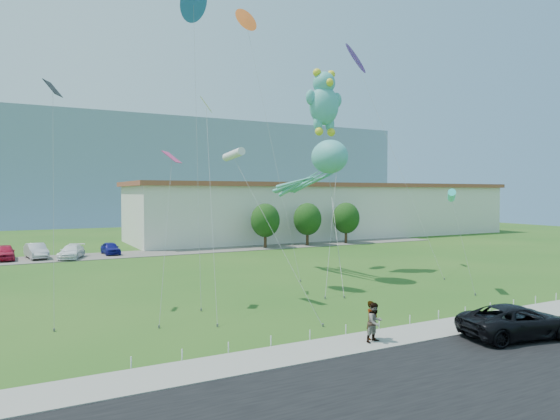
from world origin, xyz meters
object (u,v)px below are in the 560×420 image
object	(u,v)px
parked_car_blue	(110,248)
teddy_bear_kite	(324,101)
parked_car_white	(71,252)
parked_car_red	(4,252)
pedestrian_left	(372,320)
warehouse	(330,210)
parked_car_silver	(36,251)
octopus_kite	(320,168)
pedestrian_right	(375,322)
suv	(517,321)

from	to	relation	value
parked_car_blue	teddy_bear_kite	world-z (taller)	teddy_bear_kite
parked_car_white	parked_car_red	bearing A→B (deg)	-175.81
pedestrian_left	parked_car_blue	distance (m)	38.96
warehouse	pedestrian_left	bearing A→B (deg)	-121.45
parked_car_silver	octopus_kite	bearing A→B (deg)	-59.35
parked_car_silver	teddy_bear_kite	bearing A→B (deg)	-52.42
parked_car_white	parked_car_blue	bearing A→B (deg)	42.36
teddy_bear_kite	parked_car_white	bearing A→B (deg)	134.62
parked_car_red	teddy_bear_kite	xyz separation A→B (m)	(24.53, -20.43, 13.78)
octopus_kite	teddy_bear_kite	size ratio (longest dim) A/B	0.71
pedestrian_right	parked_car_blue	size ratio (longest dim) A/B	0.46
suv	parked_car_white	xyz separation A→B (m)	(-15.64, 39.70, -0.08)
pedestrian_left	pedestrian_right	size ratio (longest dim) A/B	0.99
parked_car_red	suv	bearing A→B (deg)	-63.48
warehouse	pedestrian_right	distance (m)	55.23
warehouse	parked_car_red	distance (m)	44.87
suv	parked_car_silver	size ratio (longest dim) A/B	1.17
pedestrian_left	warehouse	bearing A→B (deg)	43.54
suv	octopus_kite	size ratio (longest dim) A/B	0.44
pedestrian_right	parked_car_red	xyz separation A→B (m)	(-15.31, 38.97, -0.16)
parked_car_red	parked_car_white	bearing A→B (deg)	-16.69
suv	warehouse	bearing A→B (deg)	-14.26
parked_car_white	teddy_bear_kite	size ratio (longest dim) A/B	0.27
octopus_kite	warehouse	bearing A→B (deg)	55.34
parked_car_red	parked_car_white	world-z (taller)	parked_car_red
pedestrian_right	parked_car_red	size ratio (longest dim) A/B	0.39
pedestrian_right	parked_car_white	xyz separation A→B (m)	(-9.29, 37.29, -0.25)
warehouse	parked_car_silver	world-z (taller)	warehouse
pedestrian_right	suv	bearing A→B (deg)	-30.12
parked_car_red	teddy_bear_kite	distance (m)	34.77
parked_car_red	octopus_kite	distance (m)	33.19
suv	teddy_bear_kite	distance (m)	25.24
pedestrian_left	parked_car_silver	xyz separation A→B (m)	(-12.61, 38.53, -0.15)
pedestrian_left	parked_car_white	world-z (taller)	pedestrian_left
pedestrian_right	octopus_kite	bearing A→B (deg)	56.71
suv	parked_car_blue	xyz separation A→B (m)	(-11.53, 41.41, -0.10)
warehouse	pedestrian_left	xyz separation A→B (m)	(-28.56, -46.69, -3.15)
warehouse	parked_car_red	bearing A→B (deg)	-169.54
pedestrian_right	parked_car_white	bearing A→B (deg)	94.65
pedestrian_left	octopus_kite	bearing A→B (deg)	50.90
parked_car_red	parked_car_silver	size ratio (longest dim) A/B	0.97
parked_car_silver	teddy_bear_kite	world-z (taller)	teddy_bear_kite
parked_car_red	teddy_bear_kite	bearing A→B (deg)	-40.91
suv	parked_car_silver	xyz separation A→B (m)	(-18.82, 41.34, 0.01)
pedestrian_right	octopus_kite	world-z (taller)	octopus_kite
pedestrian_right	parked_car_red	distance (m)	41.87
warehouse	parked_car_red	size ratio (longest dim) A/B	13.55
warehouse	pedestrian_right	xyz separation A→B (m)	(-28.69, -47.09, -3.14)
pedestrian_right	parked_car_silver	size ratio (longest dim) A/B	0.38
octopus_kite	teddy_bear_kite	distance (m)	6.97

